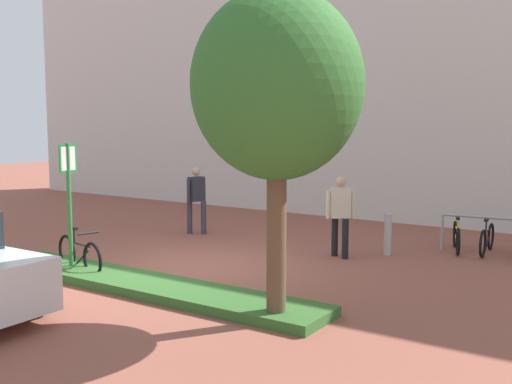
# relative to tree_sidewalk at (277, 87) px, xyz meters

# --- Properties ---
(ground_plane) EXTENTS (60.00, 60.00, 0.00)m
(ground_plane) POSITION_rel_tree_sidewalk_xyz_m (-3.01, 1.81, -3.33)
(ground_plane) COLOR brown
(building_facade) EXTENTS (28.00, 1.20, 10.00)m
(building_facade) POSITION_rel_tree_sidewalk_xyz_m (-3.01, 9.77, 1.67)
(building_facade) COLOR silver
(building_facade) RESTS_ON ground
(planter_strip) EXTENTS (7.00, 1.10, 0.16)m
(planter_strip) POSITION_rel_tree_sidewalk_xyz_m (-2.82, 0.19, -3.25)
(planter_strip) COLOR #336028
(planter_strip) RESTS_ON ground
(tree_sidewalk) EXTENTS (2.39, 2.39, 4.67)m
(tree_sidewalk) POSITION_rel_tree_sidewalk_xyz_m (0.00, 0.00, 0.00)
(tree_sidewalk) COLOR brown
(tree_sidewalk) RESTS_ON ground
(parking_sign_post) EXTENTS (0.08, 0.36, 2.46)m
(parking_sign_post) POSITION_rel_tree_sidewalk_xyz_m (-4.66, 0.19, -1.72)
(parking_sign_post) COLOR #2D7238
(parking_sign_post) RESTS_ON ground
(bike_at_sign) EXTENTS (1.65, 0.51, 0.86)m
(bike_at_sign) POSITION_rel_tree_sidewalk_xyz_m (-4.63, 0.36, -2.98)
(bike_at_sign) COLOR black
(bike_at_sign) RESTS_ON ground
(bollard_steel) EXTENTS (0.16, 0.16, 0.90)m
(bollard_steel) POSITION_rel_tree_sidewalk_xyz_m (-0.31, 5.07, -2.88)
(bollard_steel) COLOR #ADADB2
(bollard_steel) RESTS_ON ground
(person_casual_tan) EXTENTS (0.52, 0.42, 1.72)m
(person_casual_tan) POSITION_rel_tree_sidewalk_xyz_m (-1.06, 4.28, -2.35)
(person_casual_tan) COLOR black
(person_casual_tan) RESTS_ON ground
(person_suited_dark) EXTENTS (0.50, 0.60, 1.72)m
(person_suited_dark) POSITION_rel_tree_sidewalk_xyz_m (-5.32, 4.71, -2.35)
(person_suited_dark) COLOR #383342
(person_suited_dark) RESTS_ON ground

